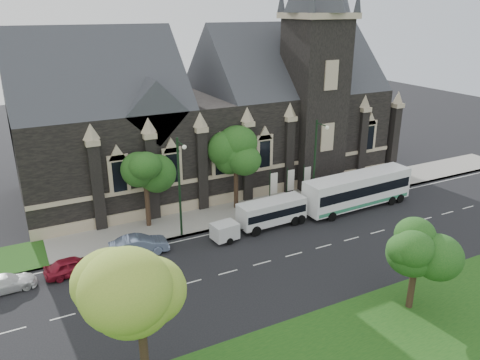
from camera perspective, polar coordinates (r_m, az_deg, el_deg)
ground at (r=37.63m, az=2.70°, el=-10.07°), size 160.00×160.00×0.00m
sidewalk at (r=45.13m, az=-3.32°, el=-4.55°), size 80.00×5.00×0.15m
museum at (r=52.65m, az=-2.53°, el=8.39°), size 40.00×17.70×29.90m
tree_park_near at (r=23.48m, az=-11.85°, el=-12.64°), size 4.42×4.42×8.56m
tree_park_east at (r=32.66m, az=20.80°, el=-7.29°), size 3.40×3.40×6.28m
tree_walk_right at (r=45.39m, az=-0.38°, el=3.40°), size 4.08×4.08×7.80m
tree_walk_left at (r=42.30m, az=-11.33°, el=1.60°), size 3.91×3.91×7.64m
street_lamp_near at (r=46.09m, az=9.24°, el=2.47°), size 0.36×1.88×9.00m
street_lamp_mid at (r=39.76m, az=-7.31°, el=-0.34°), size 0.36×1.88×9.00m
banner_flag_left at (r=46.51m, az=3.97°, el=-0.70°), size 0.90×0.10×4.00m
banner_flag_center at (r=47.51m, az=6.04°, el=-0.31°), size 0.90×0.10×4.00m
banner_flag_right at (r=48.58m, az=8.01°, el=0.08°), size 0.90×0.10×4.00m
tour_coach at (r=48.11m, az=14.14°, el=-1.16°), size 12.16×3.21×3.52m
shuttle_bus at (r=43.06m, az=3.92°, el=-3.82°), size 6.55×2.53×2.50m
box_trailer at (r=40.47m, az=-1.86°, el=-6.23°), size 3.17×1.87×1.66m
sedan at (r=39.41m, az=-12.19°, el=-7.76°), size 4.89×2.10×1.57m
car_far_red at (r=38.03m, az=-19.72°, el=-9.82°), size 4.17×1.91×1.39m
car_far_white at (r=37.91m, az=-26.71°, el=-11.15°), size 4.25×1.82×1.22m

